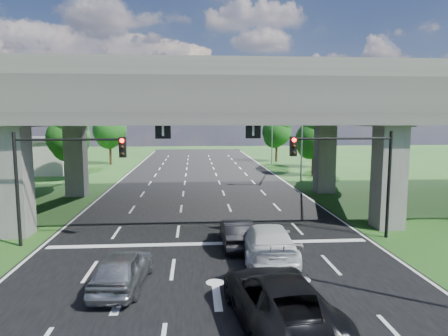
{
  "coord_description": "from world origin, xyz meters",
  "views": [
    {
      "loc": [
        -0.81,
        -17.17,
        6.68
      ],
      "look_at": [
        1.15,
        8.84,
        3.44
      ],
      "focal_mm": 32.0,
      "sensor_mm": 36.0,
      "label": 1
    }
  ],
  "objects": [
    {
      "name": "tree_left_near",
      "position": [
        -13.95,
        26.0,
        4.82
      ],
      "size": [
        4.5,
        4.5,
        7.8
      ],
      "color": "black",
      "rests_on": "ground"
    },
    {
      "name": "ground",
      "position": [
        0.0,
        0.0,
        0.0
      ],
      "size": [
        160.0,
        160.0,
        0.0
      ],
      "primitive_type": "plane",
      "color": "#1F4C18",
      "rests_on": "ground"
    },
    {
      "name": "tree_right_far",
      "position": [
        12.05,
        44.0,
        4.82
      ],
      "size": [
        4.5,
        4.5,
        7.8
      ],
      "color": "black",
      "rests_on": "ground"
    },
    {
      "name": "tree_right_near",
      "position": [
        13.05,
        28.0,
        4.5
      ],
      "size": [
        4.2,
        4.2,
        7.28
      ],
      "color": "black",
      "rests_on": "ground"
    },
    {
      "name": "streetlight_beyond",
      "position": [
        10.1,
        40.0,
        5.85
      ],
      "size": [
        3.38,
        0.25,
        10.0
      ],
      "color": "gray",
      "rests_on": "ground"
    },
    {
      "name": "road",
      "position": [
        0.0,
        10.0,
        0.01
      ],
      "size": [
        18.0,
        120.0,
        0.03
      ],
      "primitive_type": "cube",
      "color": "black",
      "rests_on": "ground"
    },
    {
      "name": "overpass",
      "position": [
        0.0,
        12.0,
        7.92
      ],
      "size": [
        80.0,
        15.0,
        10.0
      ],
      "color": "#34312F",
      "rests_on": "ground"
    },
    {
      "name": "signal_right",
      "position": [
        7.82,
        3.94,
        4.19
      ],
      "size": [
        5.76,
        0.54,
        6.0
      ],
      "color": "black",
      "rests_on": "ground"
    },
    {
      "name": "tree_left_far",
      "position": [
        -12.95,
        42.0,
        5.14
      ],
      "size": [
        4.8,
        4.8,
        8.32
      ],
      "color": "black",
      "rests_on": "ground"
    },
    {
      "name": "signal_left",
      "position": [
        -7.82,
        3.94,
        4.19
      ],
      "size": [
        5.76,
        0.54,
        6.0
      ],
      "color": "black",
      "rests_on": "ground"
    },
    {
      "name": "tree_left_mid",
      "position": [
        -16.95,
        34.0,
        4.17
      ],
      "size": [
        3.91,
        3.9,
        6.76
      ],
      "color": "black",
      "rests_on": "ground"
    },
    {
      "name": "streetlight_far",
      "position": [
        10.1,
        24.0,
        5.85
      ],
      "size": [
        3.38,
        0.25,
        10.0
      ],
      "color": "gray",
      "rests_on": "ground"
    },
    {
      "name": "car_silver",
      "position": [
        -3.67,
        -1.81,
        0.79
      ],
      "size": [
        2.2,
        4.6,
        1.52
      ],
      "primitive_type": "imported",
      "rotation": [
        0.0,
        0.0,
        3.05
      ],
      "color": "#96999D",
      "rests_on": "road"
    },
    {
      "name": "car_white",
      "position": [
        2.62,
        0.89,
        0.88
      ],
      "size": [
        2.61,
        5.95,
        1.7
      ],
      "primitive_type": "imported",
      "rotation": [
        0.0,
        0.0,
        3.1
      ],
      "color": "silver",
      "rests_on": "road"
    },
    {
      "name": "car_dark",
      "position": [
        1.39,
        3.0,
        0.74
      ],
      "size": [
        1.56,
        4.34,
        1.43
      ],
      "primitive_type": "imported",
      "rotation": [
        0.0,
        0.0,
        3.15
      ],
      "color": "black",
      "rests_on": "road"
    },
    {
      "name": "car_trailing",
      "position": [
        1.87,
        -5.09,
        0.88
      ],
      "size": [
        3.46,
        6.39,
        1.7
      ],
      "primitive_type": "imported",
      "rotation": [
        0.0,
        0.0,
        3.25
      ],
      "color": "black",
      "rests_on": "road"
    },
    {
      "name": "tree_right_mid",
      "position": [
        16.05,
        36.0,
        4.17
      ],
      "size": [
        3.91,
        3.9,
        6.76
      ],
      "color": "black",
      "rests_on": "ground"
    }
  ]
}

